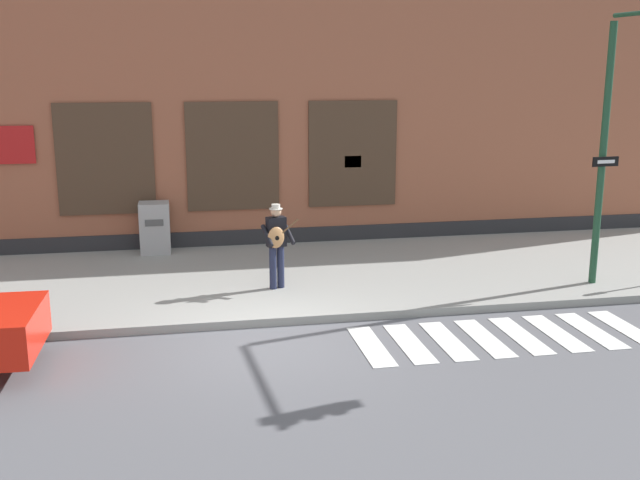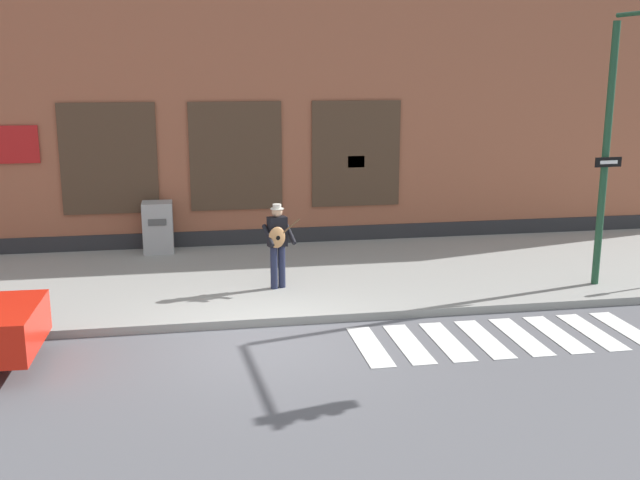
{
  "view_description": "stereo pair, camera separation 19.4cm",
  "coord_description": "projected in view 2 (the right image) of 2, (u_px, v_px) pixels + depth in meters",
  "views": [
    {
      "loc": [
        -1.4,
        -12.09,
        4.65
      ],
      "look_at": [
        1.15,
        1.12,
        1.52
      ],
      "focal_mm": 42.0,
      "sensor_mm": 36.0,
      "label": 1
    },
    {
      "loc": [
        -1.21,
        -12.12,
        4.65
      ],
      "look_at": [
        1.15,
        1.12,
        1.52
      ],
      "focal_mm": 42.0,
      "sensor_mm": 36.0,
      "label": 2
    }
  ],
  "objects": [
    {
      "name": "ground_plane",
      "position": [
        266.0,
        343.0,
        12.89
      ],
      "size": [
        160.0,
        160.0,
        0.0
      ],
      "primitive_type": "plane",
      "color": "#56565B"
    },
    {
      "name": "sidewalk",
      "position": [
        248.0,
        279.0,
        16.5
      ],
      "size": [
        28.0,
        5.94,
        0.16
      ],
      "color": "gray",
      "rests_on": "ground"
    },
    {
      "name": "building_backdrop",
      "position": [
        230.0,
        101.0,
        20.44
      ],
      "size": [
        28.0,
        4.06,
        7.47
      ],
      "color": "#99563D",
      "rests_on": "ground"
    },
    {
      "name": "crosswalk",
      "position": [
        502.0,
        338.0,
        13.13
      ],
      "size": [
        5.2,
        1.9,
        0.01
      ],
      "color": "silver",
      "rests_on": "ground"
    },
    {
      "name": "busker",
      "position": [
        278.0,
        241.0,
        15.31
      ],
      "size": [
        0.77,
        0.64,
        1.77
      ],
      "color": "#1E233D",
      "rests_on": "sidewalk"
    },
    {
      "name": "utility_box",
      "position": [
        158.0,
        227.0,
        18.42
      ],
      "size": [
        0.73,
        0.67,
        1.26
      ],
      "color": "#9E9E9E",
      "rests_on": "sidewalk"
    }
  ]
}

